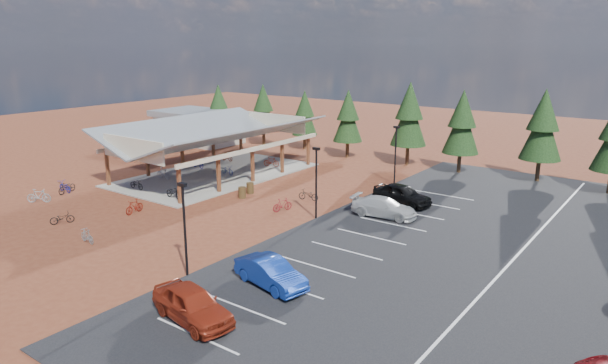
{
  "coord_description": "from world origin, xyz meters",
  "views": [
    {
      "loc": [
        25.97,
        -27.92,
        12.19
      ],
      "look_at": [
        2.75,
        3.62,
        1.99
      ],
      "focal_mm": 32.0,
      "sensor_mm": 36.0,
      "label": 1
    }
  ],
  "objects_px": {
    "bike_3": "(227,157)",
    "bike_15": "(282,205)",
    "bike_16": "(308,195)",
    "car_0": "(192,304)",
    "bike_4": "(174,193)",
    "bike_7": "(271,162)",
    "outbuilding": "(199,126)",
    "bike_6": "(227,170)",
    "lamp_post_0": "(184,223)",
    "car_1": "(271,273)",
    "lamp_post_2": "(396,151)",
    "bike_0": "(137,184)",
    "bike_13": "(87,236)",
    "trash_bin_1": "(250,188)",
    "bike_9": "(39,196)",
    "lamp_post_1": "(316,178)",
    "bike_8": "(67,187)",
    "bike_5": "(219,171)",
    "car_3": "(384,207)",
    "trash_bin_0": "(242,193)",
    "bike_12": "(62,218)",
    "bike_2": "(198,163)",
    "bike_1": "(163,173)",
    "bike_10": "(65,187)",
    "bike_pavilion": "(215,135)",
    "bike_11": "(134,207)"
  },
  "relations": [
    {
      "from": "bike_10",
      "to": "car_0",
      "type": "bearing_deg",
      "value": 75.47
    },
    {
      "from": "trash_bin_1",
      "to": "bike_9",
      "type": "bearing_deg",
      "value": -134.19
    },
    {
      "from": "outbuilding",
      "to": "bike_15",
      "type": "relative_size",
      "value": 6.68
    },
    {
      "from": "bike_1",
      "to": "bike_2",
      "type": "distance_m",
      "value": 4.94
    },
    {
      "from": "bike_2",
      "to": "bike_4",
      "type": "relative_size",
      "value": 1.01
    },
    {
      "from": "lamp_post_1",
      "to": "bike_16",
      "type": "xyz_separation_m",
      "value": [
        -3.13,
        3.39,
        -2.54
      ]
    },
    {
      "from": "bike_0",
      "to": "bike_13",
      "type": "relative_size",
      "value": 1.08
    },
    {
      "from": "bike_9",
      "to": "bike_15",
      "type": "height_order",
      "value": "bike_9"
    },
    {
      "from": "lamp_post_1",
      "to": "bike_13",
      "type": "relative_size",
      "value": 3.36
    },
    {
      "from": "lamp_post_0",
      "to": "car_3",
      "type": "distance_m",
      "value": 15.79
    },
    {
      "from": "bike_8",
      "to": "bike_12",
      "type": "bearing_deg",
      "value": -51.84
    },
    {
      "from": "bike_5",
      "to": "car_3",
      "type": "distance_m",
      "value": 17.94
    },
    {
      "from": "bike_2",
      "to": "bike_9",
      "type": "relative_size",
      "value": 1.01
    },
    {
      "from": "bike_4",
      "to": "bike_7",
      "type": "relative_size",
      "value": 1.11
    },
    {
      "from": "bike_3",
      "to": "lamp_post_2",
      "type": "bearing_deg",
      "value": -82.4
    },
    {
      "from": "lamp_post_0",
      "to": "car_3",
      "type": "bearing_deg",
      "value": 76.33
    },
    {
      "from": "bike_10",
      "to": "bike_11",
      "type": "xyz_separation_m",
      "value": [
        9.51,
        -0.15,
        0.04
      ]
    },
    {
      "from": "bike_6",
      "to": "bike_13",
      "type": "relative_size",
      "value": 1.07
    },
    {
      "from": "car_1",
      "to": "lamp_post_2",
      "type": "bearing_deg",
      "value": 23.27
    },
    {
      "from": "bike_8",
      "to": "bike_16",
      "type": "relative_size",
      "value": 1.14
    },
    {
      "from": "trash_bin_1",
      "to": "bike_5",
      "type": "xyz_separation_m",
      "value": [
        -5.99,
        2.44,
        0.13
      ]
    },
    {
      "from": "bike_2",
      "to": "bike_7",
      "type": "distance_m",
      "value": 7.21
    },
    {
      "from": "bike_2",
      "to": "bike_3",
      "type": "xyz_separation_m",
      "value": [
        0.06,
        4.01,
        -0.03
      ]
    },
    {
      "from": "trash_bin_0",
      "to": "car_0",
      "type": "distance_m",
      "value": 19.78
    },
    {
      "from": "bike_9",
      "to": "bike_10",
      "type": "height_order",
      "value": "bike_9"
    },
    {
      "from": "bike_3",
      "to": "bike_15",
      "type": "bearing_deg",
      "value": -122.26
    },
    {
      "from": "bike_5",
      "to": "car_0",
      "type": "bearing_deg",
      "value": -144.48
    },
    {
      "from": "outbuilding",
      "to": "car_3",
      "type": "xyz_separation_m",
      "value": [
        32.69,
        -12.81,
        -1.3
      ]
    },
    {
      "from": "bike_pavilion",
      "to": "bike_10",
      "type": "relative_size",
      "value": 10.79
    },
    {
      "from": "bike_pavilion",
      "to": "trash_bin_1",
      "type": "distance_m",
      "value": 8.1
    },
    {
      "from": "bike_11",
      "to": "lamp_post_0",
      "type": "bearing_deg",
      "value": -33.69
    },
    {
      "from": "trash_bin_0",
      "to": "bike_12",
      "type": "bearing_deg",
      "value": -115.23
    },
    {
      "from": "lamp_post_1",
      "to": "bike_0",
      "type": "distance_m",
      "value": 16.95
    },
    {
      "from": "bike_6",
      "to": "bike_8",
      "type": "relative_size",
      "value": 0.86
    },
    {
      "from": "lamp_post_0",
      "to": "car_1",
      "type": "height_order",
      "value": "lamp_post_0"
    },
    {
      "from": "bike_13",
      "to": "car_1",
      "type": "bearing_deg",
      "value": 103.98
    },
    {
      "from": "bike_10",
      "to": "trash_bin_1",
      "type": "bearing_deg",
      "value": 129.32
    },
    {
      "from": "bike_4",
      "to": "car_1",
      "type": "distance_m",
      "value": 17.97
    },
    {
      "from": "bike_12",
      "to": "bike_15",
      "type": "bearing_deg",
      "value": -107.06
    },
    {
      "from": "bike_3",
      "to": "bike_5",
      "type": "distance_m",
      "value": 6.53
    },
    {
      "from": "bike_12",
      "to": "lamp_post_1",
      "type": "bearing_deg",
      "value": -114.12
    },
    {
      "from": "outbuilding",
      "to": "bike_6",
      "type": "distance_m",
      "value": 18.36
    },
    {
      "from": "bike_1",
      "to": "bike_2",
      "type": "bearing_deg",
      "value": 9.15
    },
    {
      "from": "bike_6",
      "to": "bike_15",
      "type": "xyz_separation_m",
      "value": [
        11.02,
        -5.55,
        -0.04
      ]
    },
    {
      "from": "bike_7",
      "to": "car_3",
      "type": "distance_m",
      "value": 18.07
    },
    {
      "from": "lamp_post_0",
      "to": "bike_16",
      "type": "relative_size",
      "value": 3.07
    },
    {
      "from": "trash_bin_1",
      "to": "trash_bin_0",
      "type": "bearing_deg",
      "value": -73.62
    },
    {
      "from": "bike_3",
      "to": "bike_6",
      "type": "height_order",
      "value": "bike_3"
    },
    {
      "from": "bike_16",
      "to": "car_0",
      "type": "distance_m",
      "value": 19.87
    },
    {
      "from": "lamp_post_0",
      "to": "bike_0",
      "type": "relative_size",
      "value": 3.1
    }
  ]
}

